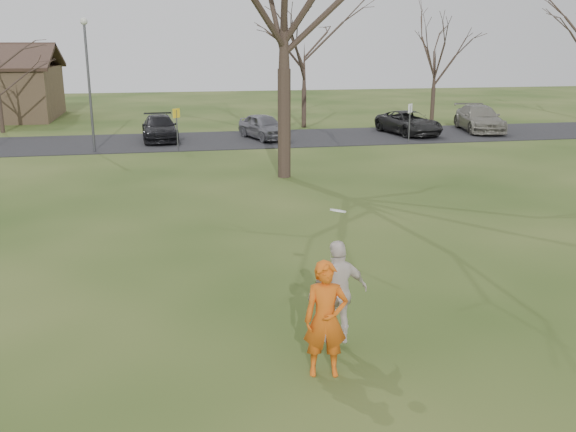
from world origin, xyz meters
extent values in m
plane|color=#1E380F|center=(0.00, 0.00, 0.00)|extent=(120.00, 120.00, 0.00)
cube|color=black|center=(0.00, 25.00, 0.02)|extent=(62.00, 6.50, 0.04)
imported|color=#CD5310|center=(-0.21, -0.19, 0.96)|extent=(0.76, 0.56, 1.92)
imported|color=black|center=(-2.86, 25.55, 0.69)|extent=(2.02, 4.58, 1.31)
imported|color=slate|center=(2.74, 24.95, 0.71)|extent=(2.70, 4.25, 1.35)
imported|color=black|center=(11.20, 25.08, 0.69)|extent=(2.96, 5.01, 1.31)
imported|color=gray|center=(15.81, 25.50, 0.78)|extent=(2.99, 5.41, 1.48)
imported|color=silver|center=(0.20, 0.58, 1.07)|extent=(1.15, 0.63, 1.85)
cylinder|color=white|center=(0.17, 0.59, 2.52)|extent=(0.28, 0.27, 0.12)
cylinder|color=#47474C|center=(-6.00, 22.50, 3.00)|extent=(0.12, 0.12, 6.00)
sphere|color=beige|center=(-6.00, 22.50, 6.10)|extent=(0.34, 0.34, 0.34)
cylinder|color=#47474C|center=(-2.00, 22.00, 1.00)|extent=(0.06, 0.06, 2.00)
cube|color=yellow|center=(-2.00, 22.00, 1.85)|extent=(0.35, 0.35, 0.45)
cylinder|color=#47474C|center=(10.00, 22.00, 1.00)|extent=(0.06, 0.06, 2.00)
cube|color=silver|center=(10.00, 22.00, 1.85)|extent=(0.35, 0.35, 0.45)
camera|label=1|loc=(-2.55, -9.03, 5.21)|focal=39.10mm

